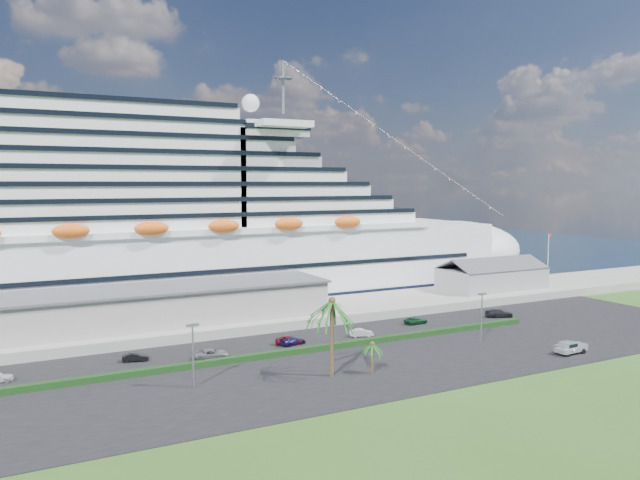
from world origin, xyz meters
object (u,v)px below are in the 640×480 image
parked_car_3 (293,341)px  pickup_truck (571,347)px  boat_trailer (570,345)px  cruise_ship (147,228)px

parked_car_3 → pickup_truck: size_ratio=0.81×
pickup_truck → boat_trailer: size_ratio=0.90×
cruise_ship → boat_trailer: cruise_ship is taller
cruise_ship → pickup_truck: cruise_ship is taller
cruise_ship → parked_car_3: size_ratio=42.98×
boat_trailer → pickup_truck: bearing=-135.8°
pickup_truck → boat_trailer: bearing=44.2°
pickup_truck → boat_trailer: 1.00m
cruise_ship → boat_trailer: 84.71m
cruise_ship → parked_car_3: (13.75, -42.79, -15.93)m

